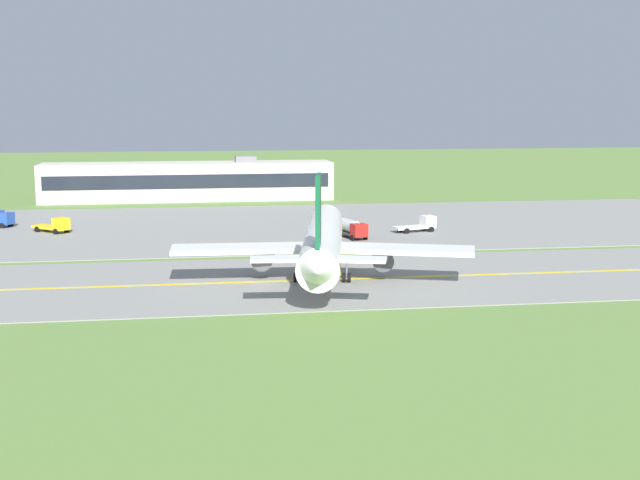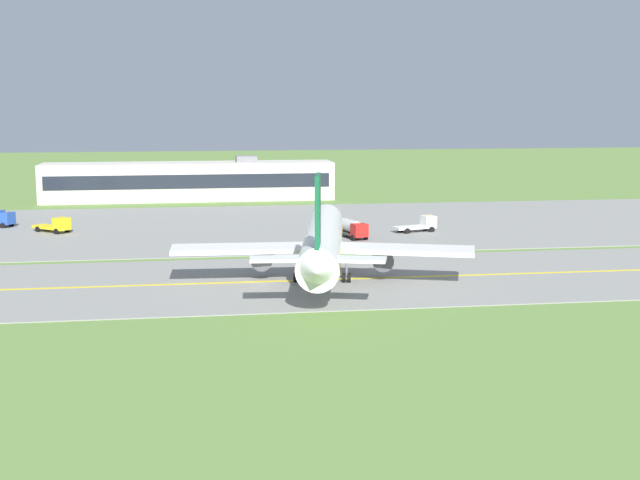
{
  "view_description": "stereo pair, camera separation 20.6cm",
  "coord_description": "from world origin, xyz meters",
  "views": [
    {
      "loc": [
        -7.84,
        -90.67,
        19.21
      ],
      "look_at": [
        6.65,
        2.86,
        4.0
      ],
      "focal_mm": 48.66,
      "sensor_mm": 36.0,
      "label": 1
    },
    {
      "loc": [
        -7.63,
        -90.7,
        19.21
      ],
      "look_at": [
        6.65,
        2.86,
        4.0
      ],
      "focal_mm": 48.66,
      "sensor_mm": 36.0,
      "label": 2
    }
  ],
  "objects": [
    {
      "name": "ground_plane",
      "position": [
        0.0,
        0.0,
        0.0
      ],
      "size": [
        500.0,
        500.0,
        0.0
      ],
      "primitive_type": "plane",
      "color": "olive"
    },
    {
      "name": "taxiway_strip",
      "position": [
        0.0,
        0.0,
        0.05
      ],
      "size": [
        240.0,
        28.0,
        0.1
      ],
      "primitive_type": "cube",
      "color": "gray",
      "rests_on": "ground"
    },
    {
      "name": "apron_pad",
      "position": [
        10.0,
        42.0,
        0.05
      ],
      "size": [
        140.0,
        52.0,
        0.1
      ],
      "primitive_type": "cube",
      "color": "gray",
      "rests_on": "ground"
    },
    {
      "name": "taxiway_centreline",
      "position": [
        0.0,
        0.0,
        0.11
      ],
      "size": [
        220.0,
        0.6,
        0.01
      ],
      "primitive_type": "cube",
      "color": "yellow",
      "rests_on": "taxiway_strip"
    },
    {
      "name": "airplane_lead",
      "position": [
        6.56,
        0.38,
        4.13
      ],
      "size": [
        32.19,
        39.49,
        12.7
      ],
      "color": "white",
      "rests_on": "ground"
    },
    {
      "name": "service_truck_baggage",
      "position": [
        26.29,
        32.46,
        1.18
      ],
      "size": [
        6.71,
        3.62,
        2.59
      ],
      "color": "silver",
      "rests_on": "ground"
    },
    {
      "name": "service_truck_fuel",
      "position": [
        -26.96,
        39.48,
        1.18
      ],
      "size": [
        6.07,
        5.87,
        2.59
      ],
      "color": "yellow",
      "rests_on": "ground"
    },
    {
      "name": "service_truck_pushback",
      "position": [
        15.14,
        27.86,
        1.53
      ],
      "size": [
        3.56,
        6.33,
        2.65
      ],
      "color": "red",
      "rests_on": "ground"
    },
    {
      "name": "terminal_building",
      "position": [
        -7.4,
        80.3,
        3.7
      ],
      "size": [
        56.25,
        9.33,
        8.55
      ],
      "color": "beige",
      "rests_on": "ground"
    },
    {
      "name": "traffic_cone_near_edge",
      "position": [
        14.68,
        12.63,
        0.3
      ],
      "size": [
        0.44,
        0.44,
        0.6
      ],
      "primitive_type": "cone",
      "color": "orange",
      "rests_on": "ground"
    }
  ]
}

